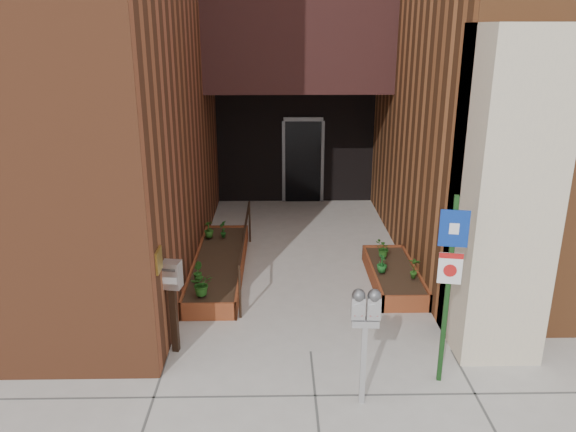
{
  "coord_description": "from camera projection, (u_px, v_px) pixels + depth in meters",
  "views": [
    {
      "loc": [
        -0.45,
        -6.87,
        4.35
      ],
      "look_at": [
        -0.29,
        1.8,
        1.42
      ],
      "focal_mm": 35.0,
      "sensor_mm": 36.0,
      "label": 1
    }
  ],
  "objects": [
    {
      "name": "payment_dropbox",
      "position": [
        172.0,
        287.0,
        7.63
      ],
      "size": [
        0.3,
        0.24,
        1.36
      ],
      "color": "black",
      "rests_on": "ground"
    },
    {
      "name": "planter_left",
      "position": [
        219.0,
        266.0,
        10.4
      ],
      "size": [
        0.9,
        3.6,
        0.3
      ],
      "color": "brown",
      "rests_on": "ground"
    },
    {
      "name": "shrub_right_b",
      "position": [
        414.0,
        268.0,
        9.47
      ],
      "size": [
        0.26,
        0.26,
        0.38
      ],
      "primitive_type": "imported",
      "rotation": [
        0.0,
        0.0,
        2.72
      ],
      "color": "#245919",
      "rests_on": "planter_right"
    },
    {
      "name": "ground",
      "position": [
        311.0,
        352.0,
        7.91
      ],
      "size": [
        80.0,
        80.0,
        0.0
      ],
      "primitive_type": "plane",
      "color": "#9E9991",
      "rests_on": "ground"
    },
    {
      "name": "shrub_left_a",
      "position": [
        202.0,
        284.0,
        8.87
      ],
      "size": [
        0.4,
        0.4,
        0.38
      ],
      "primitive_type": "imported",
      "rotation": [
        0.0,
        0.0,
        0.18
      ],
      "color": "#245D1A",
      "rests_on": "planter_left"
    },
    {
      "name": "planter_right",
      "position": [
        393.0,
        276.0,
        9.98
      ],
      "size": [
        0.8,
        2.2,
        0.3
      ],
      "color": "brown",
      "rests_on": "ground"
    },
    {
      "name": "shrub_left_b",
      "position": [
        197.0,
        272.0,
        9.37
      ],
      "size": [
        0.23,
        0.23,
        0.33
      ],
      "primitive_type": "imported",
      "rotation": [
        0.0,
        0.0,
        1.87
      ],
      "color": "#225819",
      "rests_on": "planter_left"
    },
    {
      "name": "sign_post",
      "position": [
        449.0,
        272.0,
        6.78
      ],
      "size": [
        0.34,
        0.11,
        2.5
      ],
      "color": "#153914",
      "rests_on": "ground"
    },
    {
      "name": "shrub_right_a",
      "position": [
        382.0,
        263.0,
        9.71
      ],
      "size": [
        0.21,
        0.21,
        0.32
      ],
      "primitive_type": "imported",
      "rotation": [
        0.0,
        0.0,
        1.39
      ],
      "color": "#19581E",
      "rests_on": "planter_right"
    },
    {
      "name": "parking_meter",
      "position": [
        366.0,
        316.0,
        6.48
      ],
      "size": [
        0.34,
        0.16,
        1.52
      ],
      "color": "#AEADB0",
      "rests_on": "ground"
    },
    {
      "name": "shrub_left_d",
      "position": [
        223.0,
        229.0,
        11.32
      ],
      "size": [
        0.23,
        0.23,
        0.35
      ],
      "primitive_type": "imported",
      "rotation": [
        0.0,
        0.0,
        4.98
      ],
      "color": "#175117",
      "rests_on": "planter_left"
    },
    {
      "name": "shrub_right_c",
      "position": [
        383.0,
        249.0,
        10.35
      ],
      "size": [
        0.4,
        0.4,
        0.32
      ],
      "primitive_type": "imported",
      "rotation": [
        0.0,
        0.0,
        4.02
      ],
      "color": "#235A19",
      "rests_on": "planter_right"
    },
    {
      "name": "shrub_left_c",
      "position": [
        209.0,
        229.0,
        11.33
      ],
      "size": [
        0.27,
        0.27,
        0.34
      ],
      "primitive_type": "imported",
      "rotation": [
        0.0,
        0.0,
        3.76
      ],
      "color": "#275A19",
      "rests_on": "planter_left"
    },
    {
      "name": "handrail",
      "position": [
        245.0,
        236.0,
        10.16
      ],
      "size": [
        0.04,
        3.34,
        0.9
      ],
      "color": "black",
      "rests_on": "ground"
    }
  ]
}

